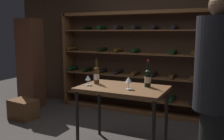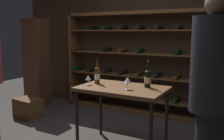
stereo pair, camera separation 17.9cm
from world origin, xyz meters
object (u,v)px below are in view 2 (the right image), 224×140
object	(u,v)px
wine_rack	(141,63)
wine_glass_stemmed_left	(88,78)
wine_bottle_green_slim	(148,78)
wine_glass_stemmed_center	(128,80)
wine_bottle_black_capsule	(97,75)
person_guest_plum_blouse	(212,86)
display_cabinet	(37,63)
tasting_table	(122,94)
wine_crate	(28,108)

from	to	relation	value
wine_rack	wine_glass_stemmed_left	bearing A→B (deg)	-92.33
wine_bottle_green_slim	wine_glass_stemmed_center	bearing A→B (deg)	-126.32
wine_bottle_black_capsule	person_guest_plum_blouse	bearing A→B (deg)	-16.91
wine_rack	display_cabinet	xyz separation A→B (m)	(-2.09, -0.57, -0.05)
tasting_table	wine_bottle_black_capsule	world-z (taller)	wine_bottle_black_capsule
person_guest_plum_blouse	wine_bottle_green_slim	size ratio (longest dim) A/B	5.45
tasting_table	wine_bottle_green_slim	distance (m)	0.38
person_guest_plum_blouse	wine_rack	bearing A→B (deg)	26.49
wine_rack	display_cabinet	size ratio (longest dim) A/B	1.72
display_cabinet	wine_glass_stemmed_left	bearing A→B (deg)	-28.48
display_cabinet	wine_bottle_green_slim	bearing A→B (deg)	-17.15
wine_glass_stemmed_center	wine_crate	bearing A→B (deg)	169.10
person_guest_plum_blouse	wine_bottle_black_capsule	xyz separation A→B (m)	(-1.53, 0.47, -0.09)
wine_rack	wine_glass_stemmed_left	world-z (taller)	wine_rack
wine_bottle_green_slim	person_guest_plum_blouse	bearing A→B (deg)	-34.01
tasting_table	person_guest_plum_blouse	size ratio (longest dim) A/B	0.59
display_cabinet	wine_bottle_black_capsule	size ratio (longest dim) A/B	5.35
wine_crate	wine_rack	bearing A→B (deg)	36.35
display_cabinet	wine_glass_stemmed_center	xyz separation A→B (m)	(2.59, -1.09, 0.05)
wine_bottle_black_capsule	wine_bottle_green_slim	bearing A→B (deg)	8.37
wine_glass_stemmed_center	wine_bottle_black_capsule	bearing A→B (deg)	165.78
wine_rack	display_cabinet	world-z (taller)	wine_rack
wine_bottle_black_capsule	wine_glass_stemmed_left	bearing A→B (deg)	-110.02
display_cabinet	wine_rack	bearing A→B (deg)	15.17
wine_glass_stemmed_left	wine_bottle_black_capsule	bearing A→B (deg)	69.98
wine_rack	wine_crate	size ratio (longest dim) A/B	6.46
wine_crate	wine_bottle_green_slim	xyz separation A→B (m)	(2.35, -0.19, 0.79)
tasting_table	wine_rack	bearing A→B (deg)	104.00
wine_bottle_green_slim	wine_crate	bearing A→B (deg)	175.48
wine_glass_stemmed_left	tasting_table	bearing A→B (deg)	11.41
wine_rack	wine_glass_stemmed_center	size ratio (longest dim) A/B	20.42
wine_glass_stemmed_center	wine_glass_stemmed_left	bearing A→B (deg)	-179.11
person_guest_plum_blouse	wine_bottle_green_slim	distance (m)	1.02
display_cabinet	wine_glass_stemmed_center	world-z (taller)	display_cabinet
wine_bottle_black_capsule	wine_glass_stemmed_left	size ratio (longest dim) A/B	2.53
tasting_table	wine_glass_stemmed_center	distance (m)	0.25
person_guest_plum_blouse	wine_bottle_black_capsule	bearing A→B (deg)	62.18
wine_bottle_black_capsule	wine_glass_stemmed_left	distance (m)	0.15
person_guest_plum_blouse	wine_crate	bearing A→B (deg)	65.80
display_cabinet	wine_glass_stemmed_center	bearing A→B (deg)	-22.75
wine_rack	wine_glass_stemmed_center	world-z (taller)	wine_rack
wine_rack	wine_bottle_black_capsule	size ratio (longest dim) A/B	9.21
tasting_table	display_cabinet	size ratio (longest dim) A/B	0.62
wine_crate	wine_glass_stemmed_center	size ratio (longest dim) A/B	3.16
person_guest_plum_blouse	wine_glass_stemmed_center	distance (m)	1.07
wine_bottle_green_slim	wine_rack	bearing A→B (deg)	115.49
wine_rack	wine_glass_stemmed_left	xyz separation A→B (m)	(-0.07, -1.66, -0.02)
wine_rack	tasting_table	xyz separation A→B (m)	(0.39, -1.57, -0.21)
wine_crate	wine_bottle_green_slim	size ratio (longest dim) A/B	1.39
wine_bottle_green_slim	wine_bottle_black_capsule	xyz separation A→B (m)	(-0.69, -0.10, 0.00)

